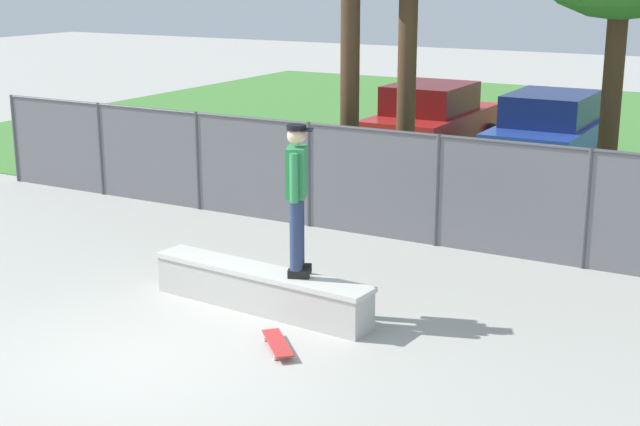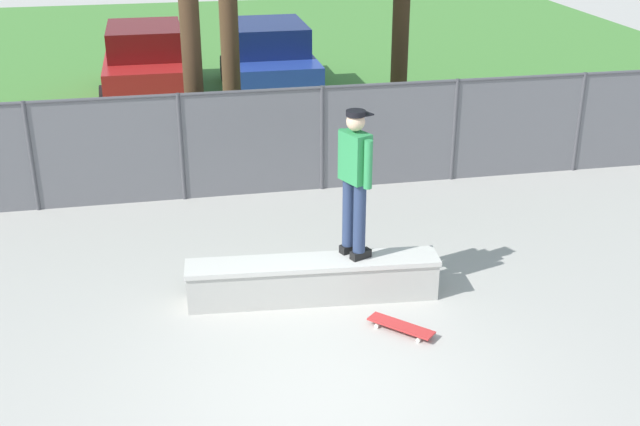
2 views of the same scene
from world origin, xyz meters
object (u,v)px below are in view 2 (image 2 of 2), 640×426
at_px(car_red, 146,61).
at_px(skateboarder, 355,177).
at_px(car_blue, 269,58).
at_px(skateboard, 401,326).
at_px(concrete_ledge, 313,280).

bearing_deg(car_red, skateboarder, -76.37).
height_order(skateboarder, car_blue, skateboarder).
height_order(skateboarder, car_red, skateboarder).
relative_size(skateboard, car_red, 0.17).
xyz_separation_m(skateboard, car_red, (-2.75, 11.00, 0.77)).
xyz_separation_m(skateboarder, car_blue, (0.35, 9.79, -0.72)).
height_order(concrete_ledge, car_blue, car_blue).
bearing_deg(skateboard, concrete_ledge, 131.41).
bearing_deg(concrete_ledge, skateboard, -48.59).
relative_size(concrete_ledge, car_blue, 0.74).
bearing_deg(car_red, concrete_ledge, -79.22).
bearing_deg(skateboard, skateboarder, 108.30).
bearing_deg(concrete_ledge, car_blue, 84.98).
bearing_deg(skateboarder, concrete_ledge, -175.58).
distance_m(skateboard, car_blue, 10.82).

